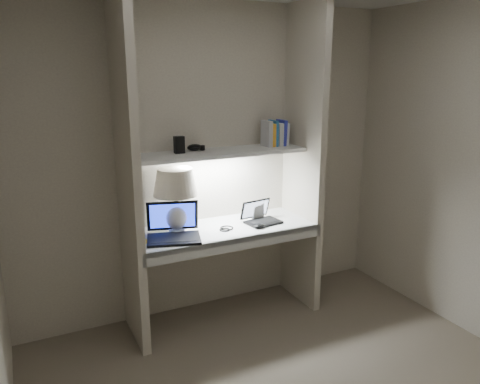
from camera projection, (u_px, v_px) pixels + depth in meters
back_wall at (210, 162)px, 3.81m from camera, size 3.20×0.01×2.50m
alcove_panel_left at (128, 177)px, 3.26m from camera, size 0.06×0.55×2.50m
alcove_panel_right at (303, 160)px, 3.89m from camera, size 0.06×0.55×2.50m
desk at (224, 230)px, 3.70m from camera, size 1.40×0.55×0.04m
desk_apron at (238, 244)px, 3.48m from camera, size 1.46×0.03×0.10m
shelf at (218, 153)px, 3.63m from camera, size 1.40×0.36×0.03m
strip_light at (218, 156)px, 3.64m from camera, size 0.60×0.04×0.02m
table_lamp at (175, 190)px, 3.51m from camera, size 0.34×0.34×0.49m
laptop_main at (173, 230)px, 3.46m from camera, size 0.46×0.43×0.26m
laptop_netbook at (260, 217)px, 3.81m from camera, size 0.30×0.27×0.17m
speaker at (257, 211)px, 3.89m from camera, size 0.10×0.07×0.14m
mouse at (260, 226)px, 3.67m from camera, size 0.10×0.07×0.03m
cable_coil at (227, 228)px, 3.66m from camera, size 0.12×0.12×0.01m
sticky_note at (146, 242)px, 3.38m from camera, size 0.10×0.10×0.00m
book_row at (275, 134)px, 3.86m from camera, size 0.20×0.14×0.21m
shelf_box at (179, 145)px, 3.51m from camera, size 0.08×0.06×0.13m
shelf_gadget at (195, 147)px, 3.62m from camera, size 0.13×0.10×0.05m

